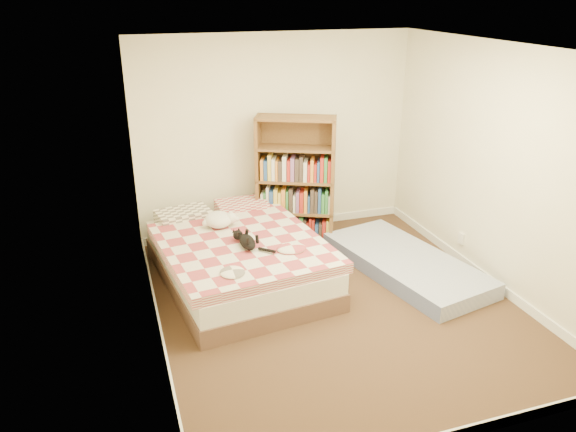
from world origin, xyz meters
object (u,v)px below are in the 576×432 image
object	(u,v)px
bookshelf	(295,197)
white_dog	(220,220)
bed	(237,257)
black_cat	(247,241)
floor_mattress	(406,264)

from	to	relation	value
bookshelf	white_dog	size ratio (longest dim) A/B	3.57
bed	white_dog	size ratio (longest dim) A/B	5.31
bookshelf	black_cat	world-z (taller)	bookshelf
bed	black_cat	bearing A→B (deg)	-88.42
bed	black_cat	size ratio (longest dim) A/B	4.11
black_cat	bed	bearing A→B (deg)	80.81
bookshelf	black_cat	distance (m)	1.41
bookshelf	floor_mattress	xyz separation A→B (m)	(0.91, -1.22, -0.48)
bookshelf	white_dog	distance (m)	1.17
black_cat	white_dog	bearing A→B (deg)	88.17
bookshelf	white_dog	bearing A→B (deg)	-129.36
white_dog	black_cat	bearing A→B (deg)	-104.90
bed	floor_mattress	world-z (taller)	bed
bed	white_dog	distance (m)	0.46
black_cat	white_dog	world-z (taller)	white_dog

